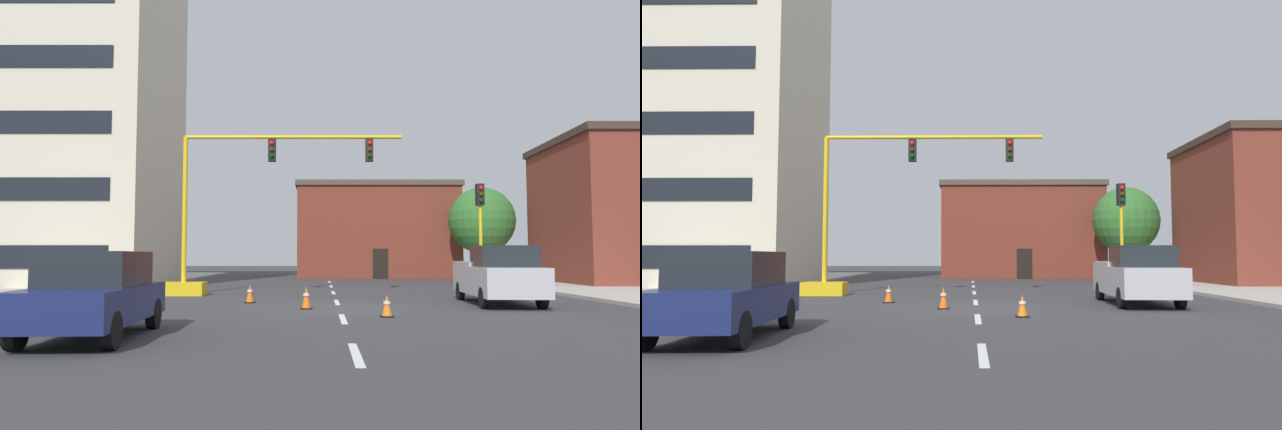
{
  "view_description": "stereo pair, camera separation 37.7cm",
  "coord_description": "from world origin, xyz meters",
  "views": [
    {
      "loc": [
        -0.6,
        -18.35,
        1.64
      ],
      "look_at": [
        -0.54,
        6.67,
        3.43
      ],
      "focal_mm": 32.55,
      "sensor_mm": 36.0,
      "label": 1
    },
    {
      "loc": [
        -0.23,
        -18.35,
        1.64
      ],
      "look_at": [
        -0.54,
        6.67,
        3.43
      ],
      "focal_mm": 32.55,
      "sensor_mm": 36.0,
      "label": 2
    }
  ],
  "objects": [
    {
      "name": "traffic_light_pole_right",
      "position": [
        6.39,
        6.82,
        3.53
      ],
      "size": [
        0.32,
        0.47,
        4.8
      ],
      "color": "yellow",
      "rests_on": "ground_plane"
    },
    {
      "name": "lane_stripe_seg_2",
      "position": [
        0.0,
        -3.0,
        0.0
      ],
      "size": [
        0.16,
        2.4,
        0.01
      ],
      "primitive_type": "cube",
      "color": "silver",
      "rests_on": "ground_plane"
    },
    {
      "name": "traffic_cone_roadside_a",
      "position": [
        -3.08,
        2.24,
        0.32
      ],
      "size": [
        0.36,
        0.36,
        0.65
      ],
      "color": "black",
      "rests_on": "ground_plane"
    },
    {
      "name": "building_tall_left",
      "position": [
        -16.09,
        14.06,
        11.45
      ],
      "size": [
        13.79,
        10.46,
        22.88
      ],
      "color": "beige",
      "rests_on": "ground_plane"
    },
    {
      "name": "tree_right_far",
      "position": [
        10.59,
        21.65,
        4.11
      ],
      "size": [
        4.56,
        4.56,
        6.4
      ],
      "color": "brown",
      "rests_on": "ground_plane"
    },
    {
      "name": "sedan_navy_near_left",
      "position": [
        -5.16,
        -6.56,
        0.89
      ],
      "size": [
        2.05,
        4.58,
        1.74
      ],
      "color": "navy",
      "rests_on": "ground_plane"
    },
    {
      "name": "pickup_truck_silver",
      "position": [
        5.52,
        1.7,
        0.97
      ],
      "size": [
        2.21,
        5.47,
        1.99
      ],
      "color": "#BCBCC1",
      "rests_on": "ground_plane"
    },
    {
      "name": "sidewalk_right",
      "position": [
        12.43,
        8.0,
        0.07
      ],
      "size": [
        6.0,
        56.0,
        0.14
      ],
      "primitive_type": "cube",
      "color": "#B2ADA3",
      "rests_on": "ground_plane"
    },
    {
      "name": "traffic_signal_gantry",
      "position": [
        -5.0,
        6.22,
        2.31
      ],
      "size": [
        10.17,
        1.2,
        6.83
      ],
      "color": "yellow",
      "rests_on": "ground_plane"
    },
    {
      "name": "traffic_cone_roadside_c",
      "position": [
        -1.03,
        -0.15,
        0.34
      ],
      "size": [
        0.36,
        0.36,
        0.7
      ],
      "color": "black",
      "rests_on": "ground_plane"
    },
    {
      "name": "sidewalk_left",
      "position": [
        -12.43,
        8.0,
        0.07
      ],
      "size": [
        6.0,
        56.0,
        0.14
      ],
      "primitive_type": "cube",
      "color": "#B2ADA3",
      "rests_on": "ground_plane"
    },
    {
      "name": "lane_stripe_seg_6",
      "position": [
        0.0,
        19.0,
        0.0
      ],
      "size": [
        0.16,
        2.4,
        0.01
      ],
      "primitive_type": "cube",
      "color": "silver",
      "rests_on": "ground_plane"
    },
    {
      "name": "lane_stripe_seg_4",
      "position": [
        0.0,
        8.0,
        0.0
      ],
      "size": [
        0.16,
        2.4,
        0.01
      ],
      "primitive_type": "cube",
      "color": "silver",
      "rests_on": "ground_plane"
    },
    {
      "name": "traffic_cone_roadside_b",
      "position": [
        1.21,
        -2.55,
        0.3
      ],
      "size": [
        0.36,
        0.36,
        0.61
      ],
      "color": "black",
      "rests_on": "ground_plane"
    },
    {
      "name": "building_brick_center",
      "position": [
        3.79,
        27.92,
        3.64
      ],
      "size": [
        12.43,
        8.28,
        7.26
      ],
      "color": "brown",
      "rests_on": "ground_plane"
    },
    {
      "name": "lane_stripe_seg_5",
      "position": [
        0.0,
        13.5,
        0.0
      ],
      "size": [
        0.16,
        2.4,
        0.01
      ],
      "primitive_type": "cube",
      "color": "silver",
      "rests_on": "ground_plane"
    },
    {
      "name": "lane_stripe_seg_1",
      "position": [
        0.0,
        -8.5,
        0.0
      ],
      "size": [
        0.16,
        2.4,
        0.01
      ],
      "primitive_type": "cube",
      "color": "silver",
      "rests_on": "ground_plane"
    },
    {
      "name": "lane_stripe_seg_3",
      "position": [
        0.0,
        2.5,
        0.0
      ],
      "size": [
        0.16,
        2.4,
        0.01
      ],
      "primitive_type": "cube",
      "color": "silver",
      "rests_on": "ground_plane"
    },
    {
      "name": "ground_plane",
      "position": [
        0.0,
        0.0,
        0.0
      ],
      "size": [
        160.0,
        160.0,
        0.0
      ],
      "primitive_type": "plane",
      "color": "#38383A"
    }
  ]
}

